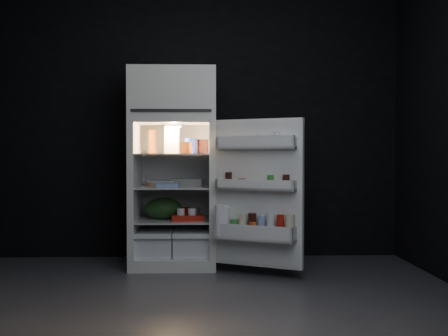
{
  "coord_description": "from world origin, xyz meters",
  "views": [
    {
      "loc": [
        0.1,
        -3.51,
        1.01
      ],
      "look_at": [
        0.25,
        1.0,
        0.9
      ],
      "focal_mm": 42.0,
      "sensor_mm": 36.0,
      "label": 1
    }
  ],
  "objects_px": {
    "refrigerator": "(174,161)",
    "egg_carton": "(188,183)",
    "yogurt_tray": "(187,218)",
    "fridge_door": "(257,196)",
    "milk_jug": "(171,141)"
  },
  "relations": [
    {
      "from": "egg_carton",
      "to": "yogurt_tray",
      "type": "relative_size",
      "value": 0.97
    },
    {
      "from": "fridge_door",
      "to": "egg_carton",
      "type": "distance_m",
      "value": 0.77
    },
    {
      "from": "milk_jug",
      "to": "egg_carton",
      "type": "height_order",
      "value": "milk_jug"
    },
    {
      "from": "refrigerator",
      "to": "fridge_door",
      "type": "xyz_separation_m",
      "value": [
        0.71,
        -0.55,
        -0.28
      ]
    },
    {
      "from": "refrigerator",
      "to": "yogurt_tray",
      "type": "height_order",
      "value": "refrigerator"
    },
    {
      "from": "refrigerator",
      "to": "yogurt_tray",
      "type": "distance_m",
      "value": 0.55
    },
    {
      "from": "milk_jug",
      "to": "egg_carton",
      "type": "relative_size",
      "value": 0.87
    },
    {
      "from": "refrigerator",
      "to": "yogurt_tray",
      "type": "xyz_separation_m",
      "value": [
        0.13,
        -0.16,
        -0.5
      ]
    },
    {
      "from": "egg_carton",
      "to": "milk_jug",
      "type": "bearing_deg",
      "value": 171.19
    },
    {
      "from": "fridge_door",
      "to": "milk_jug",
      "type": "bearing_deg",
      "value": 142.74
    },
    {
      "from": "milk_jug",
      "to": "yogurt_tray",
      "type": "relative_size",
      "value": 0.84
    },
    {
      "from": "egg_carton",
      "to": "yogurt_tray",
      "type": "xyz_separation_m",
      "value": [
        -0.0,
        -0.11,
        -0.31
      ]
    },
    {
      "from": "egg_carton",
      "to": "yogurt_tray",
      "type": "distance_m",
      "value": 0.33
    },
    {
      "from": "refrigerator",
      "to": "egg_carton",
      "type": "height_order",
      "value": "refrigerator"
    },
    {
      "from": "milk_jug",
      "to": "yogurt_tray",
      "type": "bearing_deg",
      "value": -55.31
    }
  ]
}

